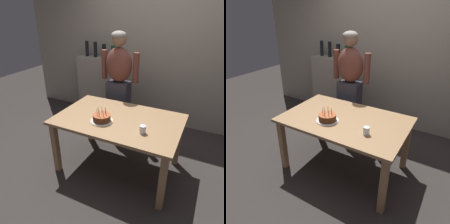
% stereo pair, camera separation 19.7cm
% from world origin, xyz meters
% --- Properties ---
extents(ground_plane, '(10.00, 10.00, 0.00)m').
position_xyz_m(ground_plane, '(0.00, 0.00, 0.00)').
color(ground_plane, '#332D2B').
extents(back_wall, '(5.20, 0.10, 2.60)m').
position_xyz_m(back_wall, '(0.00, 1.55, 1.30)').
color(back_wall, '#9E9384').
rests_on(back_wall, ground_plane).
extents(dining_table, '(1.50, 0.96, 0.74)m').
position_xyz_m(dining_table, '(0.00, 0.00, 0.64)').
color(dining_table, '#A37A51').
rests_on(dining_table, ground_plane).
extents(birthday_cake, '(0.27, 0.27, 0.17)m').
position_xyz_m(birthday_cake, '(-0.15, -0.16, 0.78)').
color(birthday_cake, white).
rests_on(birthday_cake, dining_table).
extents(water_glass_near, '(0.07, 0.07, 0.09)m').
position_xyz_m(water_glass_near, '(0.37, -0.19, 0.78)').
color(water_glass_near, silver).
rests_on(water_glass_near, dining_table).
extents(person_man_bearded, '(0.61, 0.27, 1.66)m').
position_xyz_m(person_man_bearded, '(-0.36, 0.79, 0.87)').
color(person_man_bearded, '#33333D').
rests_on(person_man_bearded, ground_plane).
extents(shelf_cabinet, '(0.84, 0.30, 1.40)m').
position_xyz_m(shelf_cabinet, '(-1.00, 1.33, 0.58)').
color(shelf_cabinet, '#9E9384').
rests_on(shelf_cabinet, ground_plane).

